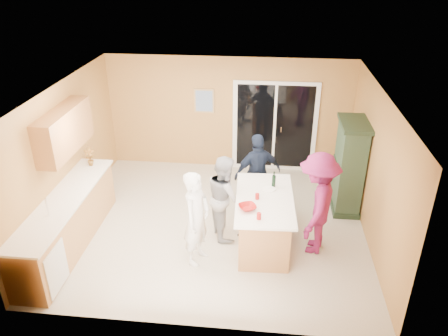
# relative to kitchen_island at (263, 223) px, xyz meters

# --- Properties ---
(floor) EXTENTS (5.50, 5.50, 0.00)m
(floor) POSITION_rel_kitchen_island_xyz_m (-0.90, 0.51, -0.44)
(floor) COLOR beige
(floor) RESTS_ON ground
(ceiling) EXTENTS (5.50, 5.00, 0.10)m
(ceiling) POSITION_rel_kitchen_island_xyz_m (-0.90, 0.51, 2.16)
(ceiling) COLOR white
(ceiling) RESTS_ON wall_back
(wall_back) EXTENTS (5.50, 0.10, 2.60)m
(wall_back) POSITION_rel_kitchen_island_xyz_m (-0.90, 3.01, 0.86)
(wall_back) COLOR #D8B459
(wall_back) RESTS_ON ground
(wall_front) EXTENTS (5.50, 0.10, 2.60)m
(wall_front) POSITION_rel_kitchen_island_xyz_m (-0.90, -1.99, 0.86)
(wall_front) COLOR #D8B459
(wall_front) RESTS_ON ground
(wall_left) EXTENTS (0.10, 5.00, 2.60)m
(wall_left) POSITION_rel_kitchen_island_xyz_m (-3.65, 0.51, 0.86)
(wall_left) COLOR #D8B459
(wall_left) RESTS_ON ground
(wall_right) EXTENTS (0.10, 5.00, 2.60)m
(wall_right) POSITION_rel_kitchen_island_xyz_m (1.85, 0.51, 0.86)
(wall_right) COLOR #D8B459
(wall_right) RESTS_ON ground
(left_cabinet_run) EXTENTS (0.65, 3.05, 1.24)m
(left_cabinet_run) POSITION_rel_kitchen_island_xyz_m (-3.35, -0.54, 0.03)
(left_cabinet_run) COLOR #BF854A
(left_cabinet_run) RESTS_ON floor
(upper_cabinets) EXTENTS (0.35, 1.60, 0.75)m
(upper_cabinets) POSITION_rel_kitchen_island_xyz_m (-3.48, 0.31, 1.44)
(upper_cabinets) COLOR #BF854A
(upper_cabinets) RESTS_ON wall_left
(sliding_door) EXTENTS (1.90, 0.07, 2.10)m
(sliding_door) POSITION_rel_kitchen_island_xyz_m (0.15, 2.97, 0.61)
(sliding_door) COLOR white
(sliding_door) RESTS_ON floor
(framed_picture) EXTENTS (0.46, 0.04, 0.56)m
(framed_picture) POSITION_rel_kitchen_island_xyz_m (-1.45, 2.98, 1.16)
(framed_picture) COLOR tan
(framed_picture) RESTS_ON wall_back
(kitchen_island) EXTENTS (1.03, 1.81, 0.93)m
(kitchen_island) POSITION_rel_kitchen_island_xyz_m (0.00, 0.00, 0.00)
(kitchen_island) COLOR #BF854A
(kitchen_island) RESTS_ON floor
(green_hutch) EXTENTS (0.52, 0.99, 1.82)m
(green_hutch) POSITION_rel_kitchen_island_xyz_m (1.59, 1.40, 0.45)
(green_hutch) COLOR #1F3321
(green_hutch) RESTS_ON floor
(woman_white) EXTENTS (0.56, 0.69, 1.63)m
(woman_white) POSITION_rel_kitchen_island_xyz_m (-1.07, -0.56, 0.38)
(woman_white) COLOR white
(woman_white) RESTS_ON floor
(woman_grey) EXTENTS (0.81, 0.91, 1.55)m
(woman_grey) POSITION_rel_kitchen_island_xyz_m (-0.70, 0.23, 0.34)
(woman_grey) COLOR #A4A4A7
(woman_grey) RESTS_ON floor
(woman_navy) EXTENTS (1.02, 0.75, 1.61)m
(woman_navy) POSITION_rel_kitchen_island_xyz_m (-0.15, 1.13, 0.37)
(woman_navy) COLOR #192037
(woman_navy) RESTS_ON floor
(woman_magenta) EXTENTS (0.96, 1.30, 1.81)m
(woman_magenta) POSITION_rel_kitchen_island_xyz_m (0.86, -0.05, 0.47)
(woman_magenta) COLOR #7F1B5B
(woman_magenta) RESTS_ON floor
(serving_bowl) EXTENTS (0.37, 0.37, 0.07)m
(serving_bowl) POSITION_rel_kitchen_island_xyz_m (-0.27, -0.37, 0.53)
(serving_bowl) COLOR #A51512
(serving_bowl) RESTS_ON kitchen_island
(tulip_vase) EXTENTS (0.22, 0.18, 0.36)m
(tulip_vase) POSITION_rel_kitchen_island_xyz_m (-3.35, 0.86, 0.68)
(tulip_vase) COLOR red
(tulip_vase) RESTS_ON left_cabinet_run
(tumbler_near) EXTENTS (0.09, 0.09, 0.11)m
(tumbler_near) POSITION_rel_kitchen_island_xyz_m (-0.08, -0.64, 0.55)
(tumbler_near) COLOR #A51512
(tumbler_near) RESTS_ON kitchen_island
(tumbler_far) EXTENTS (0.08, 0.08, 0.10)m
(tumbler_far) POSITION_rel_kitchen_island_xyz_m (-0.13, -0.04, 0.55)
(tumbler_far) COLOR #A51512
(tumbler_far) RESTS_ON kitchen_island
(wine_bottle) EXTENTS (0.07, 0.07, 0.29)m
(wine_bottle) POSITION_rel_kitchen_island_xyz_m (0.14, 0.41, 0.61)
(wine_bottle) COLOR black
(wine_bottle) RESTS_ON kitchen_island
(white_plate) EXTENTS (0.22, 0.22, 0.01)m
(white_plate) POSITION_rel_kitchen_island_xyz_m (0.07, 0.30, 0.50)
(white_plate) COLOR white
(white_plate) RESTS_ON kitchen_island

